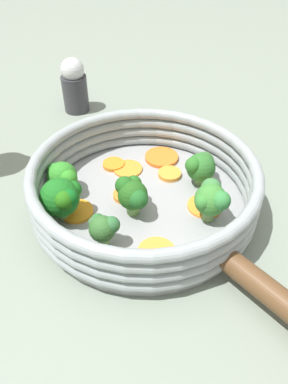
{
  "coord_description": "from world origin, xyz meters",
  "views": [
    {
      "loc": [
        0.34,
        -0.09,
        0.33
      ],
      "look_at": [
        0.0,
        0.0,
        0.03
      ],
      "focal_mm": 35.0,
      "sensor_mm": 36.0,
      "label": 1
    }
  ],
  "objects_px": {
    "carrot_slice_7": "(128,169)",
    "broccoli_floret_1": "(62,198)",
    "broccoli_floret_5": "(103,228)",
    "carrot_slice_3": "(170,174)",
    "carrot_slice_1": "(205,206)",
    "carrot_slice_6": "(125,195)",
    "broccoli_floret_3": "(211,199)",
    "broccoli_floret_4": "(133,194)",
    "carrot_slice_5": "(162,157)",
    "skillet": "(144,205)",
    "broccoli_floret_2": "(201,166)",
    "broccoli_floret_0": "(63,177)",
    "carrot_slice_4": "(114,164)",
    "carrot_slice_2": "(77,213)",
    "salt_shaker": "(74,86)",
    "carrot_slice_0": "(157,252)"
  },
  "relations": [
    {
      "from": "carrot_slice_7",
      "to": "carrot_slice_6",
      "type": "bearing_deg",
      "value": -16.25
    },
    {
      "from": "carrot_slice_5",
      "to": "broccoli_floret_3",
      "type": "xyz_separation_m",
      "value": [
        0.13,
        0.02,
        0.03
      ]
    },
    {
      "from": "carrot_slice_0",
      "to": "broccoli_floret_0",
      "type": "xyz_separation_m",
      "value": [
        -0.13,
        -0.09,
        0.02
      ]
    },
    {
      "from": "carrot_slice_1",
      "to": "carrot_slice_6",
      "type": "distance_m",
      "value": 0.1
    },
    {
      "from": "carrot_slice_7",
      "to": "broccoli_floret_1",
      "type": "height_order",
      "value": "broccoli_floret_1"
    },
    {
      "from": "carrot_slice_2",
      "to": "broccoli_floret_4",
      "type": "relative_size",
      "value": 0.86
    },
    {
      "from": "broccoli_floret_5",
      "to": "salt_shaker",
      "type": "relative_size",
      "value": 0.44
    },
    {
      "from": "carrot_slice_0",
      "to": "carrot_slice_5",
      "type": "distance_m",
      "value": 0.17
    },
    {
      "from": "carrot_slice_0",
      "to": "salt_shaker",
      "type": "distance_m",
      "value": 0.37
    },
    {
      "from": "carrot_slice_0",
      "to": "broccoli_floret_0",
      "type": "height_order",
      "value": "broccoli_floret_0"
    },
    {
      "from": "skillet",
      "to": "broccoli_floret_4",
      "type": "distance_m",
      "value": 0.04
    },
    {
      "from": "broccoli_floret_4",
      "to": "broccoli_floret_5",
      "type": "xyz_separation_m",
      "value": [
        0.04,
        -0.04,
        -0.0
      ]
    },
    {
      "from": "carrot_slice_6",
      "to": "carrot_slice_7",
      "type": "relative_size",
      "value": 0.77
    },
    {
      "from": "skillet",
      "to": "carrot_slice_1",
      "type": "relative_size",
      "value": 6.13
    },
    {
      "from": "carrot_slice_2",
      "to": "broccoli_floret_3",
      "type": "height_order",
      "value": "broccoli_floret_3"
    },
    {
      "from": "carrot_slice_5",
      "to": "carrot_slice_7",
      "type": "distance_m",
      "value": 0.05
    },
    {
      "from": "broccoli_floret_1",
      "to": "broccoli_floret_3",
      "type": "relative_size",
      "value": 1.16
    },
    {
      "from": "carrot_slice_6",
      "to": "broccoli_floret_1",
      "type": "distance_m",
      "value": 0.09
    },
    {
      "from": "carrot_slice_4",
      "to": "broccoli_floret_2",
      "type": "relative_size",
      "value": 0.67
    },
    {
      "from": "carrot_slice_1",
      "to": "broccoli_floret_2",
      "type": "distance_m",
      "value": 0.05
    },
    {
      "from": "carrot_slice_5",
      "to": "broccoli_floret_5",
      "type": "xyz_separation_m",
      "value": [
        0.14,
        -0.11,
        0.02
      ]
    },
    {
      "from": "carrot_slice_0",
      "to": "carrot_slice_7",
      "type": "height_order",
      "value": "same"
    },
    {
      "from": "carrot_slice_0",
      "to": "broccoli_floret_3",
      "type": "xyz_separation_m",
      "value": [
        -0.04,
        0.07,
        0.03
      ]
    },
    {
      "from": "carrot_slice_1",
      "to": "broccoli_floret_4",
      "type": "height_order",
      "value": "broccoli_floret_4"
    },
    {
      "from": "broccoli_floret_4",
      "to": "carrot_slice_7",
      "type": "bearing_deg",
      "value": 171.53
    },
    {
      "from": "carrot_slice_3",
      "to": "carrot_slice_4",
      "type": "bearing_deg",
      "value": -120.33
    },
    {
      "from": "broccoli_floret_3",
      "to": "broccoli_floret_2",
      "type": "bearing_deg",
      "value": 168.94
    },
    {
      "from": "carrot_slice_6",
      "to": "salt_shaker",
      "type": "bearing_deg",
      "value": -173.53
    },
    {
      "from": "carrot_slice_7",
      "to": "broccoli_floret_2",
      "type": "xyz_separation_m",
      "value": [
        0.05,
        0.08,
        0.03
      ]
    },
    {
      "from": "carrot_slice_0",
      "to": "carrot_slice_7",
      "type": "xyz_separation_m",
      "value": [
        -0.15,
        0.0,
        -0.0
      ]
    },
    {
      "from": "carrot_slice_5",
      "to": "broccoli_floret_4",
      "type": "relative_size",
      "value": 1.02
    },
    {
      "from": "carrot_slice_6",
      "to": "salt_shaker",
      "type": "xyz_separation_m",
      "value": [
        -0.27,
        -0.03,
        0.03
      ]
    },
    {
      "from": "broccoli_floret_2",
      "to": "salt_shaker",
      "type": "xyz_separation_m",
      "value": [
        -0.26,
        -0.13,
        0.01
      ]
    },
    {
      "from": "broccoli_floret_3",
      "to": "broccoli_floret_4",
      "type": "xyz_separation_m",
      "value": [
        -0.03,
        -0.08,
        -0.0
      ]
    },
    {
      "from": "skillet",
      "to": "broccoli_floret_1",
      "type": "xyz_separation_m",
      "value": [
        0.01,
        -0.1,
        0.04
      ]
    },
    {
      "from": "broccoli_floret_0",
      "to": "skillet",
      "type": "bearing_deg",
      "value": 65.45
    },
    {
      "from": "carrot_slice_5",
      "to": "broccoli_floret_1",
      "type": "xyz_separation_m",
      "value": [
        0.09,
        -0.14,
        0.03
      ]
    },
    {
      "from": "carrot_slice_1",
      "to": "broccoli_floret_5",
      "type": "distance_m",
      "value": 0.14
    },
    {
      "from": "carrot_slice_1",
      "to": "broccoli_floret_3",
      "type": "distance_m",
      "value": 0.04
    },
    {
      "from": "carrot_slice_1",
      "to": "carrot_slice_7",
      "type": "xyz_separation_m",
      "value": [
        -0.1,
        -0.07,
        0.0
      ]
    },
    {
      "from": "broccoli_floret_1",
      "to": "broccoli_floret_3",
      "type": "distance_m",
      "value": 0.17
    },
    {
      "from": "broccoli_floret_0",
      "to": "broccoli_floret_5",
      "type": "bearing_deg",
      "value": 18.16
    },
    {
      "from": "carrot_slice_2",
      "to": "broccoli_floret_2",
      "type": "xyz_separation_m",
      "value": [
        -0.02,
        0.16,
        0.03
      ]
    },
    {
      "from": "skillet",
      "to": "carrot_slice_4",
      "type": "height_order",
      "value": "carrot_slice_4"
    },
    {
      "from": "broccoli_floret_1",
      "to": "broccoli_floret_2",
      "type": "bearing_deg",
      "value": 98.2
    },
    {
      "from": "broccoli_floret_0",
      "to": "broccoli_floret_2",
      "type": "xyz_separation_m",
      "value": [
        0.03,
        0.17,
        0.0
      ]
    },
    {
      "from": "carrot_slice_2",
      "to": "broccoli_floret_0",
      "type": "relative_size",
      "value": 0.92
    },
    {
      "from": "broccoli_floret_5",
      "to": "carrot_slice_3",
      "type": "bearing_deg",
      "value": 132.96
    },
    {
      "from": "carrot_slice_1",
      "to": "carrot_slice_6",
      "type": "height_order",
      "value": "carrot_slice_6"
    },
    {
      "from": "broccoli_floret_4",
      "to": "skillet",
      "type": "bearing_deg",
      "value": 130.4
    }
  ]
}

